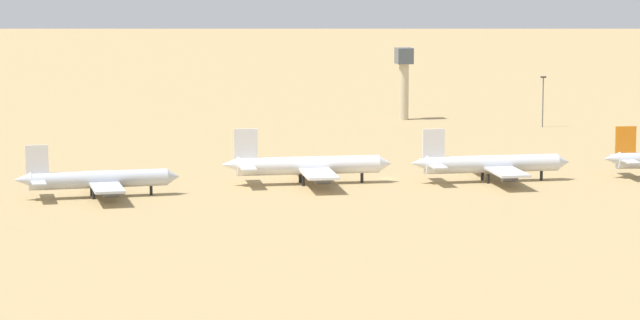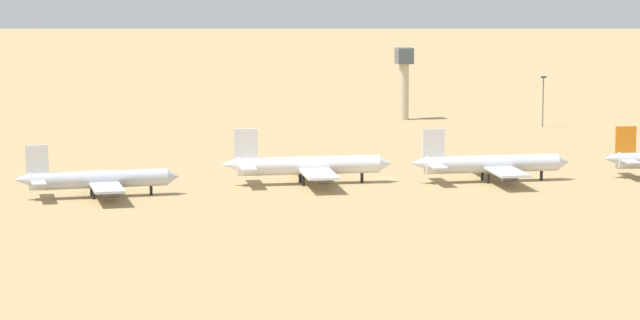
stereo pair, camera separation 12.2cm
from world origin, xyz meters
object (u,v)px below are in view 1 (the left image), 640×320
parked_jet_white_2 (97,180)px  control_tower (404,76)px  parked_jet_white_4 (490,164)px  light_pole_east (543,98)px  parked_jet_white_3 (307,166)px

parked_jet_white_2 → control_tower: control_tower is taller
parked_jet_white_4 → control_tower: control_tower is taller
parked_jet_white_4 → light_pole_east: size_ratio=2.50×
control_tower → light_pole_east: control_tower is taller
parked_jet_white_4 → parked_jet_white_3: bearing=174.3°
parked_jet_white_2 → parked_jet_white_3: bearing=7.6°
parked_jet_white_3 → parked_jet_white_2: bearing=-167.4°
parked_jet_white_3 → control_tower: size_ratio=1.77×
parked_jet_white_3 → control_tower: (58.41, 122.29, 9.68)m
parked_jet_white_4 → light_pole_east: (51.29, 99.46, 4.90)m
parked_jet_white_4 → light_pole_east: bearing=64.9°
parked_jet_white_4 → control_tower: 129.59m
parked_jet_white_2 → light_pole_east: 178.14m
parked_jet_white_2 → parked_jet_white_4: bearing=-0.3°
parked_jet_white_2 → parked_jet_white_4: size_ratio=0.94×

